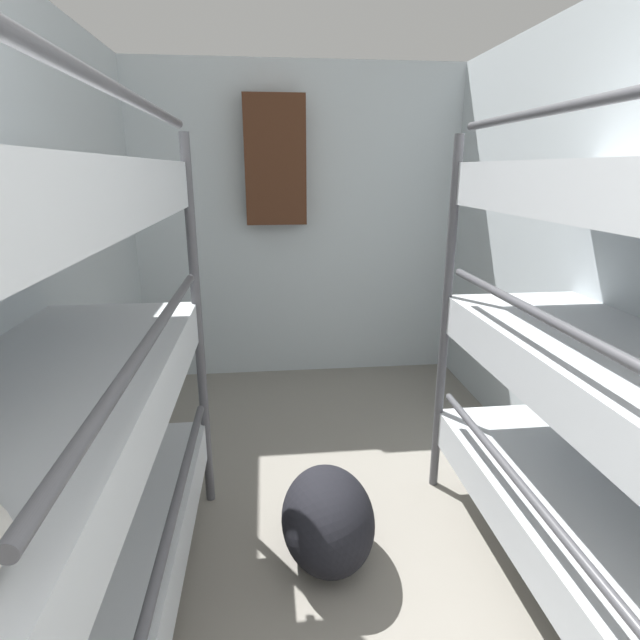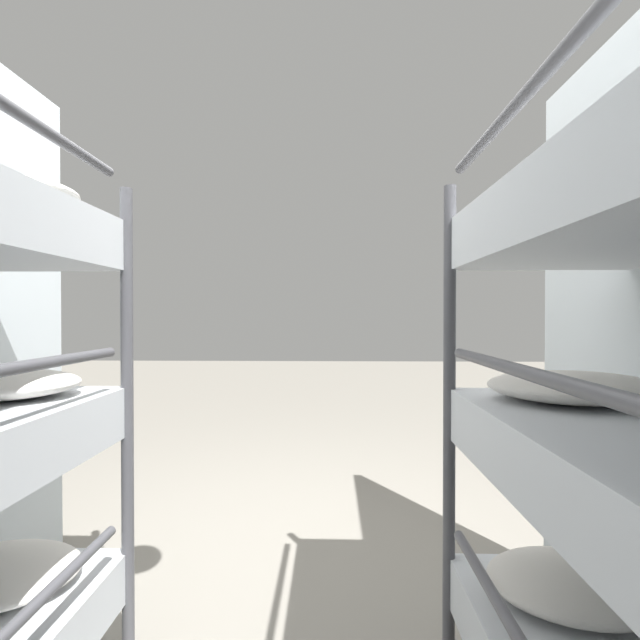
# 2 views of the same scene
# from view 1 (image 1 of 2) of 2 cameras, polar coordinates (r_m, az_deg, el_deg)

# --- Properties ---
(wall_right) EXTENTS (0.06, 4.19, 2.38)m
(wall_right) POSITION_cam_1_polar(r_m,az_deg,el_deg) (2.47, 32.75, 4.01)
(wall_right) COLOR silver
(wall_right) RESTS_ON ground_plane
(wall_back) EXTENTS (2.61, 0.06, 2.38)m
(wall_back) POSITION_cam_1_polar(r_m,az_deg,el_deg) (3.97, -2.35, 10.55)
(wall_back) COLOR silver
(wall_back) RESTS_ON ground_plane
(bunk_stack_left_near) EXTENTS (0.67, 1.88, 1.81)m
(bunk_stack_left_near) POSITION_cam_1_polar(r_m,az_deg,el_deg) (1.57, -30.18, -10.55)
(bunk_stack_left_near) COLOR #4C4C51
(bunk_stack_left_near) RESTS_ON ground_plane
(duffel_bag) EXTENTS (0.40, 0.55, 0.40)m
(duffel_bag) POSITION_cam_1_polar(r_m,az_deg,el_deg) (2.29, 0.89, -21.73)
(duffel_bag) COLOR black
(duffel_bag) RESTS_ON ground_plane
(hanging_coat) EXTENTS (0.44, 0.12, 0.90)m
(hanging_coat) POSITION_cam_1_polar(r_m,az_deg,el_deg) (3.79, -5.13, 17.65)
(hanging_coat) COLOR #472819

